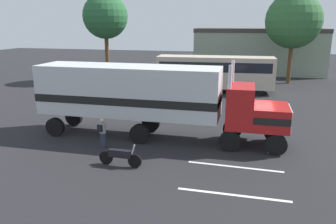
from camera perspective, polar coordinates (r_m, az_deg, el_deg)
The scene contains 11 objects.
ground_plane at distance 19.43m, azimuth 13.23°, elevation -5.08°, with size 120.00×120.00×0.00m, color #232326.
lane_stripe_near at distance 16.18m, azimuth 11.25°, elevation -9.11°, with size 4.40×0.16×0.01m, color silver.
lane_stripe_mid at distance 13.75m, azimuth 10.99°, elevation -13.65°, with size 4.40×0.16×0.01m, color silver.
semi_truck at distance 19.20m, azimuth -3.60°, elevation 2.90°, with size 14.18×2.94×4.50m.
person_bystander at distance 18.25m, azimuth -11.06°, elevation -3.30°, with size 0.38×0.48×1.63m.
parked_bus at distance 32.70m, azimuth 7.95°, elevation 6.98°, with size 11.12×3.15×3.40m.
parked_car at distance 31.72m, azimuth -13.02°, elevation 4.19°, with size 4.56×2.25×1.57m.
motorcycle at distance 15.97m, azimuth -8.08°, elevation -7.43°, with size 2.11×0.28×1.12m.
tree_left at distance 39.24m, azimuth 20.52°, elevation 14.30°, with size 5.90×5.90×9.67m.
tree_center at distance 39.42m, azimuth -10.58°, elevation 15.65°, with size 4.99×4.99×9.70m.
building_backdrop at distance 46.44m, azimuth 15.10°, elevation 10.23°, with size 16.40×6.13×5.78m.
Camera 1 is at (-0.08, -18.30, 6.52)m, focal length 35.95 mm.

